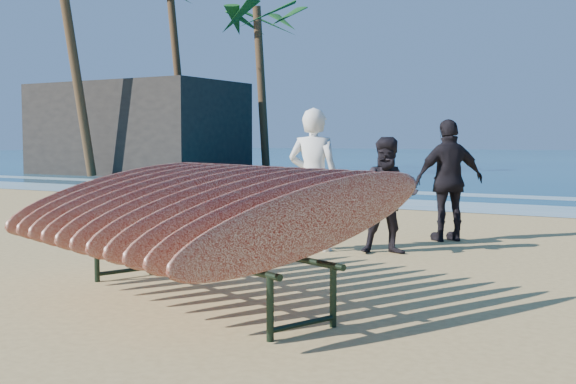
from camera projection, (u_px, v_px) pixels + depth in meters
The scene contains 9 objects.
ground at pixel (247, 293), 7.12m from camera, with size 120.00×120.00×0.00m, color tan.
foam_near at pixel (500, 208), 15.73m from camera, with size 160.00×160.00×0.00m, color white.
foam_far at pixel (534, 197), 18.75m from camera, with size 160.00×160.00×0.00m, color white.
surfboard_rack at pixel (198, 208), 6.69m from camera, with size 3.87×3.53×1.40m.
person_white at pixel (314, 180), 9.77m from camera, with size 0.71×0.46×1.93m, color white.
person_dark_a at pixel (389, 196), 9.49m from camera, with size 0.75×0.59×1.55m, color black.
person_dark_b at pixel (449, 180), 10.70m from camera, with size 1.06×0.44×1.81m, color black.
building at pixel (137, 129), 31.36m from camera, with size 8.79×4.88×3.91m, color #2D2823.
palm_mid at pixel (261, 22), 31.83m from camera, with size 5.20×5.20×7.56m.
Camera 1 is at (3.89, -5.87, 1.52)m, focal length 45.00 mm.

